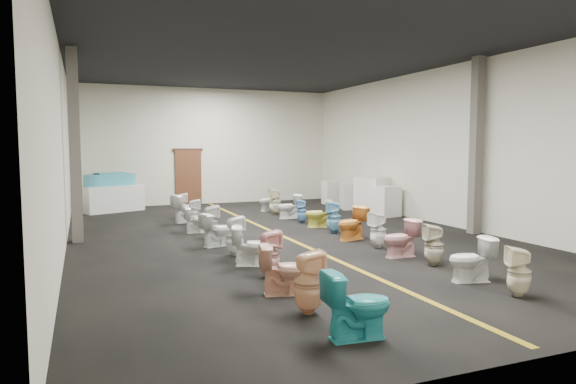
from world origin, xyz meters
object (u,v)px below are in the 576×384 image
at_px(toilet_right_4, 378,230).
at_px(toilet_left_6, 217,230).
at_px(toilet_left_3, 269,254).
at_px(toilet_right_2, 434,245).
at_px(toilet_right_3, 401,238).
at_px(bathtub, 111,181).
at_px(appliance_crate_b, 372,195).
at_px(toilet_right_10, 275,202).
at_px(toilet_right_6, 334,217).
at_px(appliance_crate_d, 332,192).
at_px(toilet_left_1, 308,282).
at_px(toilet_left_10, 186,208).
at_px(toilet_left_9, 194,213).
at_px(display_table, 111,198).
at_px(toilet_right_1, 471,259).
at_px(toilet_right_8, 302,211).
at_px(appliance_crate_c, 353,196).
at_px(toilet_right_0, 519,272).
at_px(toilet_right_5, 352,223).
at_px(toilet_left_8, 197,220).
at_px(toilet_left_2, 285,269).
at_px(toilet_left_5, 235,236).
at_px(appliance_crate_a, 385,201).
at_px(toilet_right_9, 289,207).
at_px(toilet_left_4, 252,246).
at_px(toilet_right_11, 268,201).
at_px(toilet_left_11, 182,205).
at_px(toilet_left_7, 211,222).
at_px(toilet_left_0, 357,305).

bearing_deg(toilet_right_4, toilet_left_6, -125.68).
xyz_separation_m(toilet_left_3, toilet_right_2, (3.16, -0.36, -0.01)).
bearing_deg(toilet_right_3, bathtub, -154.28).
height_order(appliance_crate_b, toilet_right_2, appliance_crate_b).
bearing_deg(toilet_right_10, toilet_right_6, -3.54).
height_order(appliance_crate_d, toilet_left_1, appliance_crate_d).
distance_m(bathtub, toilet_left_10, 4.10).
bearing_deg(appliance_crate_b, toilet_left_9, -174.19).
distance_m(display_table, toilet_right_1, 13.06).
distance_m(appliance_crate_b, toilet_left_10, 6.19).
bearing_deg(toilet_left_10, toilet_right_8, -131.61).
height_order(appliance_crate_c, toilet_right_0, appliance_crate_c).
bearing_deg(display_table, toilet_right_5, -57.34).
bearing_deg(toilet_left_10, toilet_right_5, -161.55).
distance_m(toilet_left_6, toilet_left_8, 1.97).
bearing_deg(appliance_crate_b, display_table, 154.73).
height_order(toilet_left_2, toilet_left_5, toilet_left_5).
bearing_deg(display_table, toilet_right_2, -64.52).
xyz_separation_m(appliance_crate_a, toilet_right_5, (-3.03, -3.31, -0.09)).
relative_size(toilet_left_9, toilet_right_0, 1.02).
bearing_deg(toilet_right_8, toilet_left_10, -89.35).
distance_m(toilet_right_2, toilet_right_10, 7.99).
distance_m(bathtub, toilet_left_2, 11.75).
distance_m(appliance_crate_c, toilet_left_3, 10.06).
xyz_separation_m(appliance_crate_d, toilet_right_9, (-3.06, -3.10, -0.08)).
distance_m(bathtub, toilet_right_8, 7.12).
bearing_deg(appliance_crate_c, toilet_left_10, -170.31).
height_order(toilet_left_4, toilet_right_3, toilet_right_3).
relative_size(display_table, toilet_left_6, 2.66).
height_order(toilet_right_0, toilet_right_11, toilet_right_0).
xyz_separation_m(appliance_crate_a, toilet_right_11, (-3.01, 2.70, -0.13)).
relative_size(display_table, toilet_right_3, 2.62).
xyz_separation_m(toilet_left_8, toilet_right_8, (3.22, 0.54, 0.01)).
xyz_separation_m(appliance_crate_d, toilet_right_1, (-3.08, -11.20, -0.08)).
relative_size(toilet_left_11, toilet_right_9, 1.04).
relative_size(toilet_left_4, toilet_right_4, 0.94).
bearing_deg(toilet_right_0, toilet_left_10, -137.46).
height_order(appliance_crate_a, toilet_right_1, appliance_crate_a).
distance_m(toilet_left_5, toilet_right_10, 6.47).
distance_m(appliance_crate_a, toilet_left_4, 7.85).
xyz_separation_m(appliance_crate_b, toilet_left_11, (-6.14, 1.28, -0.22)).
bearing_deg(toilet_left_1, appliance_crate_c, -28.16).
relative_size(appliance_crate_c, toilet_left_3, 1.15).
bearing_deg(toilet_left_7, display_table, 15.88).
height_order(toilet_left_2, toilet_right_4, toilet_right_4).
relative_size(bathtub, toilet_left_1, 2.05).
distance_m(toilet_left_0, toilet_right_2, 4.15).
height_order(appliance_crate_d, toilet_left_0, appliance_crate_d).
bearing_deg(toilet_right_1, toilet_left_3, -103.49).
xyz_separation_m(toilet_left_10, toilet_right_1, (3.11, -8.49, -0.04)).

